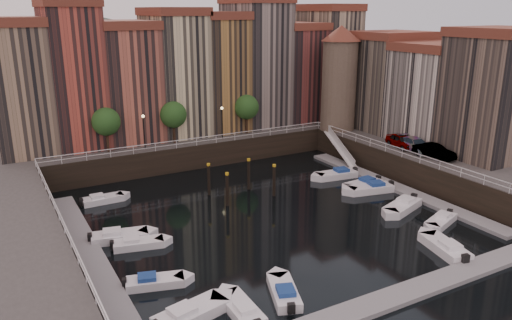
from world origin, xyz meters
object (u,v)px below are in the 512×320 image
boat_left_2 (137,244)px  car_a (401,142)px  gangway (340,147)px  boat_left_1 (154,282)px  car_b (434,152)px  mooring_pilings (240,181)px  car_c (416,146)px  boat_left_0 (189,314)px  corner_tower (339,77)px

boat_left_2 → car_a: car_a is taller
gangway → car_a: car_a is taller
boat_left_1 → car_b: size_ratio=0.93×
car_b → boat_left_1: bearing=-179.3°
gangway → car_a: (3.57, -6.84, 1.86)m
mooring_pilings → car_c: 21.10m
boat_left_0 → car_a: 36.75m
boat_left_0 → car_a: size_ratio=1.17×
boat_left_0 → boat_left_1: bearing=84.9°
corner_tower → boat_left_2: (-32.44, -15.48, -9.86)m
boat_left_2 → car_c: size_ratio=0.83×
car_b → car_a: bearing=80.1°
corner_tower → car_c: (0.88, -13.37, -6.43)m
car_b → car_c: (0.32, 2.98, -0.01)m
boat_left_2 → car_c: bearing=17.3°
car_a → boat_left_1: bearing=-153.1°
car_a → car_b: size_ratio=0.97×
boat_left_1 → boat_left_2: bearing=100.0°
corner_tower → boat_left_1: bearing=-146.5°
car_a → car_c: 2.05m
car_a → car_c: bearing=-74.4°
boat_left_1 → car_c: (34.03, 8.55, 3.44)m
corner_tower → boat_left_2: corner_tower is taller
mooring_pilings → car_b: car_b is taller
corner_tower → car_c: bearing=-86.2°
boat_left_1 → mooring_pilings: bearing=59.7°
corner_tower → car_a: (0.67, -11.34, -6.42)m
gangway → car_b: size_ratio=1.77×
boat_left_0 → boat_left_2: bearing=76.9°
corner_tower → car_b: (0.56, -16.35, -6.42)m
boat_left_0 → boat_left_2: 11.44m
corner_tower → boat_left_2: bearing=-154.5°
boat_left_2 → boat_left_0: bearing=-76.3°
boat_left_0 → car_a: (33.11, 15.58, 3.37)m
boat_left_2 → gangway: bearing=34.1°
corner_tower → mooring_pilings: 23.35m
boat_left_1 → car_a: size_ratio=0.96×
boat_left_2 → car_b: 33.19m
car_a → boat_left_2: bearing=-163.3°
corner_tower → boat_left_0: (-32.44, -26.92, -9.79)m
boat_left_0 → car_c: car_c is taller
gangway → mooring_pilings: bearing=-164.4°
gangway → boat_left_0: size_ratio=1.56×
gangway → car_a: bearing=-62.5°
boat_left_1 → boat_left_2: boat_left_2 is taller
mooring_pilings → boat_left_1: (-13.46, -12.73, -1.32)m
boat_left_2 → car_b: size_ratio=0.93×
boat_left_0 → car_a: car_a is taller
boat_left_0 → car_c: bearing=9.1°
car_a → gangway: bearing=127.1°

